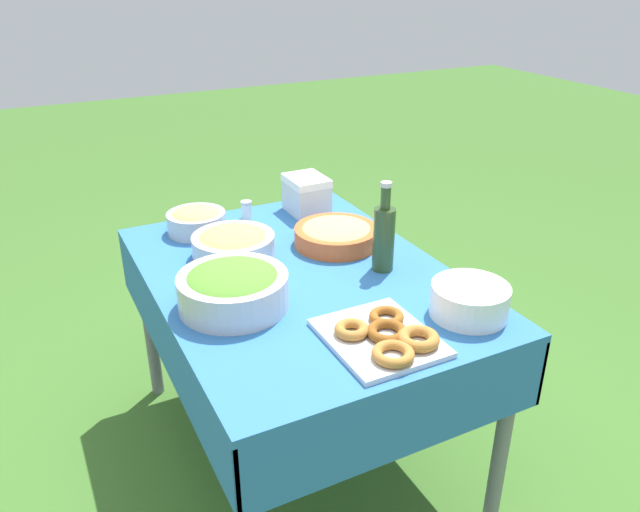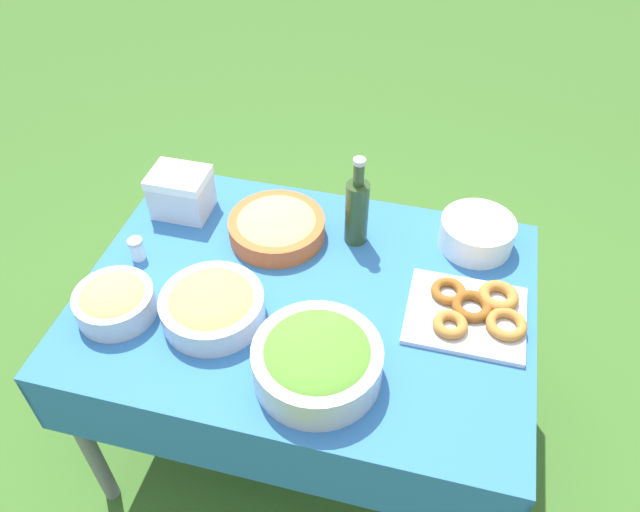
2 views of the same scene
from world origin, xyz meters
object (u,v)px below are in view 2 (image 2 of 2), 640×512
at_px(donut_platter, 472,311).
at_px(plate_stack, 477,233).
at_px(salad_bowl, 317,360).
at_px(cooler_box, 181,192).
at_px(fruit_bowl, 212,305).
at_px(pasta_bowl, 277,226).
at_px(olive_oil_bottle, 357,210).
at_px(bread_bowl, 114,301).

bearing_deg(donut_platter, plate_stack, 92.78).
relative_size(salad_bowl, cooler_box, 1.81).
height_order(fruit_bowl, cooler_box, cooler_box).
bearing_deg(pasta_bowl, olive_oil_bottle, 10.59).
relative_size(salad_bowl, fruit_bowl, 1.15).
distance_m(bread_bowl, fruit_bowl, 0.27).
bearing_deg(cooler_box, plate_stack, 4.18).
distance_m(donut_platter, cooler_box, 1.00).
xyz_separation_m(olive_oil_bottle, fruit_bowl, (-0.32, -0.42, -0.07)).
xyz_separation_m(pasta_bowl, fruit_bowl, (-0.07, -0.37, 0.01)).
relative_size(donut_platter, cooler_box, 1.91).
bearing_deg(olive_oil_bottle, cooler_box, -179.71).
relative_size(pasta_bowl, donut_platter, 0.87).
relative_size(pasta_bowl, cooler_box, 1.66).
height_order(pasta_bowl, plate_stack, plate_stack).
height_order(salad_bowl, bread_bowl, salad_bowl).
bearing_deg(pasta_bowl, bread_bowl, -129.06).
xyz_separation_m(salad_bowl, plate_stack, (0.36, 0.60, -0.02)).
distance_m(pasta_bowl, olive_oil_bottle, 0.26).
relative_size(donut_platter, bread_bowl, 1.58).
height_order(salad_bowl, plate_stack, salad_bowl).
bearing_deg(bread_bowl, donut_platter, 13.59).
bearing_deg(salad_bowl, pasta_bowl, 117.85).
bearing_deg(pasta_bowl, donut_platter, -16.49).
height_order(donut_platter, fruit_bowl, fruit_bowl).
xyz_separation_m(plate_stack, olive_oil_bottle, (-0.37, -0.07, 0.07)).
relative_size(plate_stack, olive_oil_bottle, 0.75).
bearing_deg(plate_stack, donut_platter, -87.22).
xyz_separation_m(salad_bowl, pasta_bowl, (-0.26, 0.49, -0.02)).
distance_m(salad_bowl, cooler_box, 0.80).
bearing_deg(fruit_bowl, bread_bowl, -169.04).
bearing_deg(pasta_bowl, salad_bowl, -62.15).
bearing_deg(bread_bowl, pasta_bowl, 50.94).
xyz_separation_m(plate_stack, bread_bowl, (-0.96, -0.53, 0.00)).
height_order(donut_platter, cooler_box, cooler_box).
height_order(pasta_bowl, donut_platter, pasta_bowl).
height_order(olive_oil_bottle, cooler_box, olive_oil_bottle).
bearing_deg(olive_oil_bottle, salad_bowl, -88.73).
xyz_separation_m(olive_oil_bottle, bread_bowl, (-0.59, -0.47, -0.07)).
height_order(salad_bowl, pasta_bowl, salad_bowl).
xyz_separation_m(pasta_bowl, cooler_box, (-0.34, 0.04, 0.04)).
relative_size(plate_stack, fruit_bowl, 0.79).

